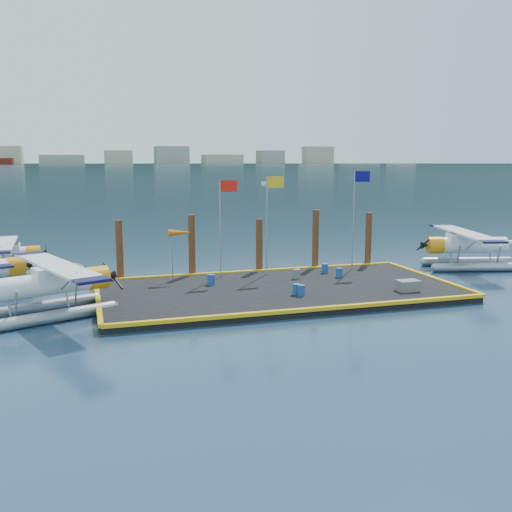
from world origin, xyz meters
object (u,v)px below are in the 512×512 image
Objects in this scene: drum_1 at (296,289)px; seaplane_d at (469,247)px; drum_0 at (211,280)px; drum_5 at (297,274)px; seaplane_a at (50,287)px; flagpole_red at (223,213)px; windsock at (180,234)px; drum_2 at (339,273)px; piling_3 at (315,241)px; flagpole_blue at (356,205)px; drum_3 at (301,290)px; crate at (408,286)px; flagpole_yellow at (270,210)px; piling_0 at (120,252)px; piling_4 at (368,241)px; drum_4 at (325,268)px; piling_1 at (192,248)px; piling_2 at (259,248)px.

seaplane_d is at bearing 19.80° from drum_1.
drum_0 reaches higher than drum_5.
flagpole_red is (9.95, 5.01, 2.90)m from seaplane_a.
windsock is (-5.41, 5.67, 2.53)m from drum_1.
windsock reaches higher than drum_1.
piling_3 reaches higher than drum_2.
flagpole_blue is (2.11, 2.09, 4.00)m from drum_2.
seaplane_a reaches higher than drum_3.
seaplane_a is at bearing 113.69° from seaplane_d.
seaplane_a is 18.99m from crate.
flagpole_red is at bearing 115.36° from drum_3.
drum_0 is 6.01m from flagpole_yellow.
piling_0 is 1.00× the size of piling_4.
seaplane_d is 1.51× the size of flagpole_blue.
drum_4 is 6.51m from crate.
windsock is at bearing -173.25° from piling_4.
seaplane_a is 17.10m from drum_2.
drum_1 is at bearing -64.75° from flagpole_red.
flagpole_red is at bearing -166.75° from piling_3.
drum_5 is at bearing -22.75° from flagpole_red.
flagpole_yellow is at bearing 24.35° from drum_0.
flagpole_blue is (0.04, 6.64, 3.98)m from crate.
drum_3 is at bearing -62.47° from drum_1.
flagpole_red is 3.00m from flagpole_yellow.
drum_3 is 0.14× the size of piling_1.
seaplane_d is 16.17× the size of drum_0.
windsock is 4.02m from piling_0.
crate is (-8.78, -6.39, -0.82)m from seaplane_d.
flagpole_yellow is 8.35m from piling_4.
flagpole_yellow is 0.95× the size of flagpole_blue.
drum_4 reaches higher than drum_2.
seaplane_d is at bearing 6.32° from drum_5.
windsock reaches higher than drum_2.
flagpole_red is 6.84m from piling_0.
flagpole_red reaches higher than drum_2.
drum_5 is 3.82m from piling_2.
drum_4 is 13.03m from piling_0.
crate is 17.30m from piling_0.
drum_5 is (5.42, 0.17, -0.01)m from drum_0.
drum_1 is 5.52m from drum_2.
drum_4 is (-11.17, -0.34, -0.82)m from seaplane_d.
flagpole_red is 3.28m from piling_1.
windsock reaches higher than seaplane_d.
piling_4 is at bearing 6.75° from windsock.
piling_1 reaches higher than drum_2.
flagpole_blue reaches higher than flagpole_red.
piling_4 is at bearing 0.00° from piling_2.
drum_2 is (16.83, 2.92, -0.80)m from seaplane_a.
drum_0 reaches higher than drum_3.
piling_1 reaches higher than seaplane_a.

